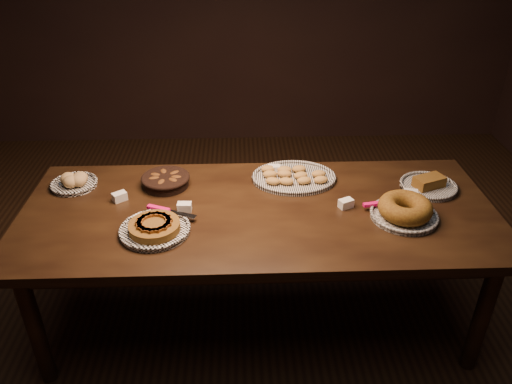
{
  "coord_description": "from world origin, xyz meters",
  "views": [
    {
      "loc": [
        -0.09,
        -2.12,
        2.12
      ],
      "look_at": [
        -0.01,
        0.05,
        0.82
      ],
      "focal_mm": 35.0,
      "sensor_mm": 36.0,
      "label": 1
    }
  ],
  "objects_px": {
    "buffet_table": "(259,221)",
    "apple_tart_plate": "(155,228)",
    "bundt_cake_plate": "(405,210)",
    "madeleine_platter": "(293,177)"
  },
  "relations": [
    {
      "from": "apple_tart_plate",
      "to": "bundt_cake_plate",
      "type": "bearing_deg",
      "value": 20.75
    },
    {
      "from": "buffet_table",
      "to": "apple_tart_plate",
      "type": "distance_m",
      "value": 0.54
    },
    {
      "from": "madeleine_platter",
      "to": "bundt_cake_plate",
      "type": "height_order",
      "value": "bundt_cake_plate"
    },
    {
      "from": "apple_tart_plate",
      "to": "madeleine_platter",
      "type": "relative_size",
      "value": 0.78
    },
    {
      "from": "buffet_table",
      "to": "bundt_cake_plate",
      "type": "xyz_separation_m",
      "value": [
        0.71,
        -0.1,
        0.12
      ]
    },
    {
      "from": "bundt_cake_plate",
      "to": "madeleine_platter",
      "type": "bearing_deg",
      "value": 141.65
    },
    {
      "from": "buffet_table",
      "to": "apple_tart_plate",
      "type": "relative_size",
      "value": 6.66
    },
    {
      "from": "apple_tart_plate",
      "to": "bundt_cake_plate",
      "type": "height_order",
      "value": "bundt_cake_plate"
    },
    {
      "from": "apple_tart_plate",
      "to": "bundt_cake_plate",
      "type": "relative_size",
      "value": 1.02
    },
    {
      "from": "buffet_table",
      "to": "madeleine_platter",
      "type": "xyz_separation_m",
      "value": [
        0.2,
        0.29,
        0.09
      ]
    }
  ]
}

